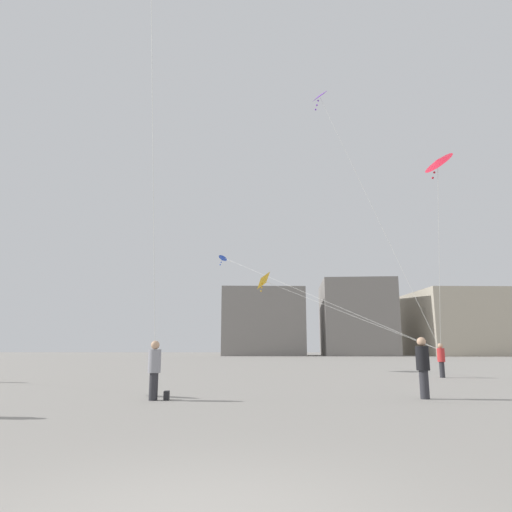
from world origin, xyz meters
name	(u,v)px	position (x,y,z in m)	size (l,w,h in m)	color
person_in_grey	(154,367)	(-2.61, 9.00, 0.88)	(0.35, 0.35, 1.61)	#2D2D33
person_in_black	(423,365)	(4.97, 9.59, 0.94)	(0.37, 0.37, 1.72)	#2D2D33
person_in_red	(441,359)	(8.93, 19.20, 0.90)	(0.36, 0.36, 1.64)	#2D2D33
kite_crimson_diamond	(438,162)	(8.19, 15.71, 9.61)	(1.61, 4.38, 8.89)	red
kite_violet_delta	(323,106)	(3.73, 20.25, 15.03)	(5.92, 1.66, 14.60)	purple
kite_amber_delta	(265,281)	(0.27, 25.54, 5.64)	(9.23, 7.26, 4.85)	yellow
kite_cobalt_diamond	(229,261)	(-2.51, 30.53, 7.97)	(12.46, 12.37, 7.25)	blue
building_left_hall	(262,322)	(-1.00, 85.14, 6.21)	(15.96, 14.20, 12.41)	gray
building_centre_hall	(356,319)	(17.00, 85.71, 6.90)	(13.57, 17.63, 13.80)	gray
building_right_hall	(453,323)	(35.00, 84.93, 5.94)	(15.33, 18.88, 11.88)	#B2A893
handbag_beside_flyer	(167,396)	(-2.26, 9.10, 0.12)	(0.32, 0.14, 0.24)	black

